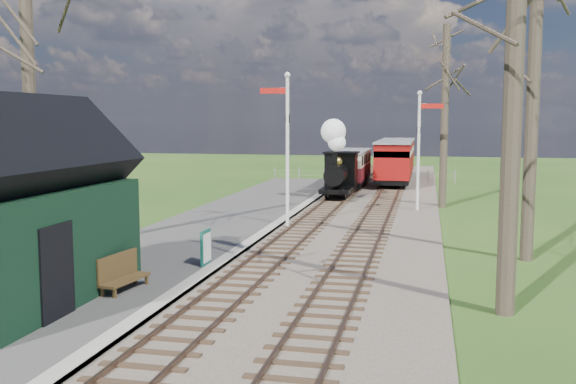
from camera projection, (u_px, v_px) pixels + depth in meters
name	position (u px, v px, depth m)	size (l,w,h in m)	color
distant_hills	(394.00, 299.00, 74.02)	(114.40, 48.00, 22.02)	#385B23
ballast_bed	(354.00, 209.00, 31.08)	(8.00, 60.00, 0.10)	brown
track_near	(328.00, 207.00, 31.35)	(1.60, 60.00, 0.15)	brown
track_far	(381.00, 209.00, 30.80)	(1.60, 60.00, 0.15)	brown
platform	(204.00, 233.00, 24.32)	(5.00, 44.00, 0.20)	#474442
coping_strip	(263.00, 235.00, 23.83)	(0.40, 44.00, 0.21)	#B2AD9E
station_shed	(20.00, 212.00, 14.53)	(3.25, 6.30, 4.78)	black
semaphore_near	(286.00, 139.00, 25.29)	(1.22, 0.24, 6.22)	silver
semaphore_far	(420.00, 142.00, 30.06)	(1.22, 0.24, 5.72)	silver
bare_trees	(312.00, 91.00, 18.94)	(15.51, 22.39, 12.00)	#382D23
fence_line	(362.00, 175.00, 44.83)	(12.60, 0.08, 1.00)	slate
locomotive	(338.00, 164.00, 34.84)	(1.69, 3.94, 4.23)	black
coach	(351.00, 166.00, 40.78)	(1.97, 6.76, 2.08)	black
red_carriage_a	(394.00, 162.00, 41.40)	(2.30, 5.69, 2.42)	black
red_carriage_b	(398.00, 157.00, 46.74)	(2.30, 5.69, 2.42)	black
sign_board	(206.00, 247.00, 18.44)	(0.10, 0.69, 1.01)	#114F41
bench	(121.00, 273.00, 15.70)	(0.67, 1.63, 0.91)	#4D361B
person	(50.00, 285.00, 13.48)	(0.51, 0.34, 1.40)	black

